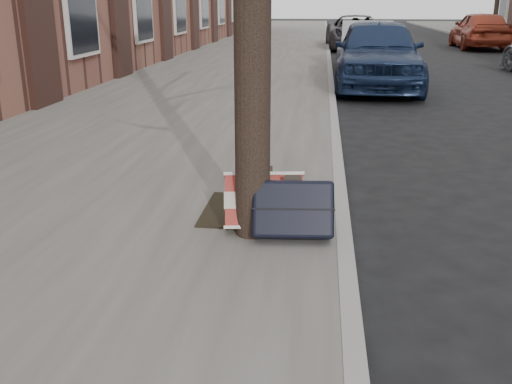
# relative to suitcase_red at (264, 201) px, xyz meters

# --- Properties ---
(near_sidewalk) EXTENTS (5.00, 70.00, 0.12)m
(near_sidewalk) POSITION_rel_suitcase_red_xyz_m (-1.82, 14.19, -0.29)
(near_sidewalk) COLOR gray
(near_sidewalk) RESTS_ON ground
(dirt_patch) EXTENTS (0.85, 0.85, 0.02)m
(dirt_patch) POSITION_rel_suitcase_red_xyz_m (-0.12, 0.39, -0.22)
(dirt_patch) COLOR black
(dirt_patch) RESTS_ON near_sidewalk
(suitcase_red) EXTENTS (0.64, 0.41, 0.46)m
(suitcase_red) POSITION_rel_suitcase_red_xyz_m (0.00, 0.00, 0.00)
(suitcase_red) COLOR maroon
(suitcase_red) RESTS_ON near_sidewalk
(suitcase_navy) EXTENTS (0.63, 0.40, 0.47)m
(suitcase_navy) POSITION_rel_suitcase_red_xyz_m (0.23, -0.15, 0.01)
(suitcase_navy) COLOR black
(suitcase_navy) RESTS_ON near_sidewalk
(car_near_front) EXTENTS (1.90, 4.47, 1.51)m
(car_near_front) POSITION_rel_suitcase_red_xyz_m (1.58, 8.61, 0.40)
(car_near_front) COLOR #172646
(car_near_front) RESTS_ON ground
(car_near_mid) EXTENTS (1.51, 3.99, 1.30)m
(car_near_mid) POSITION_rel_suitcase_red_xyz_m (1.60, 12.05, 0.30)
(car_near_mid) COLOR #B4B5BC
(car_near_mid) RESTS_ON ground
(car_near_back) EXTENTS (2.33, 4.75, 1.30)m
(car_near_back) POSITION_rel_suitcase_red_xyz_m (1.69, 19.13, 0.30)
(car_near_back) COLOR #333237
(car_near_back) RESTS_ON ground
(car_far_back) EXTENTS (1.83, 4.33, 1.46)m
(car_far_back) POSITION_rel_suitcase_red_xyz_m (6.57, 20.11, 0.38)
(car_far_back) COLOR #9C3520
(car_far_back) RESTS_ON ground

